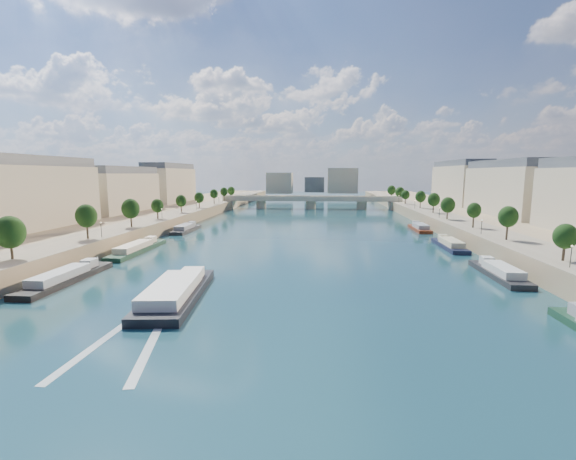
# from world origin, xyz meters

# --- Properties ---
(ground) EXTENTS (700.00, 700.00, 0.00)m
(ground) POSITION_xyz_m (0.00, 100.00, 0.00)
(ground) COLOR #0D3339
(ground) RESTS_ON ground
(quay_left) EXTENTS (44.00, 520.00, 5.00)m
(quay_left) POSITION_xyz_m (-72.00, 100.00, 2.50)
(quay_left) COLOR #9E8460
(quay_left) RESTS_ON ground
(quay_right) EXTENTS (44.00, 520.00, 5.00)m
(quay_right) POSITION_xyz_m (72.00, 100.00, 2.50)
(quay_right) COLOR #9E8460
(quay_right) RESTS_ON ground
(pave_left) EXTENTS (14.00, 520.00, 0.10)m
(pave_left) POSITION_xyz_m (-57.00, 100.00, 5.05)
(pave_left) COLOR gray
(pave_left) RESTS_ON quay_left
(pave_right) EXTENTS (14.00, 520.00, 0.10)m
(pave_right) POSITION_xyz_m (57.00, 100.00, 5.05)
(pave_right) COLOR gray
(pave_right) RESTS_ON quay_right
(trees_left) EXTENTS (4.80, 268.80, 8.26)m
(trees_left) POSITION_xyz_m (-55.00, 102.00, 10.48)
(trees_left) COLOR #382B1E
(trees_left) RESTS_ON ground
(trees_right) EXTENTS (4.80, 268.80, 8.26)m
(trees_right) POSITION_xyz_m (55.00, 110.00, 10.48)
(trees_right) COLOR #382B1E
(trees_right) RESTS_ON ground
(lamps_left) EXTENTS (0.36, 200.36, 4.28)m
(lamps_left) POSITION_xyz_m (-52.50, 90.00, 7.78)
(lamps_left) COLOR black
(lamps_left) RESTS_ON ground
(lamps_right) EXTENTS (0.36, 200.36, 4.28)m
(lamps_right) POSITION_xyz_m (52.50, 105.00, 7.78)
(lamps_right) COLOR black
(lamps_right) RESTS_ON ground
(buildings_left) EXTENTS (16.00, 226.00, 23.20)m
(buildings_left) POSITION_xyz_m (-85.00, 112.00, 16.45)
(buildings_left) COLOR #C1B794
(buildings_left) RESTS_ON ground
(buildings_right) EXTENTS (16.00, 226.00, 23.20)m
(buildings_right) POSITION_xyz_m (85.00, 112.00, 16.45)
(buildings_right) COLOR #C1B794
(buildings_right) RESTS_ON ground
(skyline) EXTENTS (79.00, 42.00, 22.00)m
(skyline) POSITION_xyz_m (3.19, 319.52, 14.66)
(skyline) COLOR #C1B794
(skyline) RESTS_ON ground
(bridge) EXTENTS (112.00, 12.00, 8.15)m
(bridge) POSITION_xyz_m (0.00, 216.91, 5.08)
(bridge) COLOR #C1B79E
(bridge) RESTS_ON ground
(tour_barge) EXTENTS (11.18, 29.46, 3.90)m
(tour_barge) POSITION_xyz_m (-18.94, 36.51, 1.10)
(tour_barge) COLOR black
(tour_barge) RESTS_ON ground
(wake) EXTENTS (10.74, 26.02, 0.04)m
(wake) POSITION_xyz_m (-18.94, 19.93, 0.02)
(wake) COLOR silver
(wake) RESTS_ON ground
(moored_barges_left) EXTENTS (5.00, 158.80, 3.60)m
(moored_barges_left) POSITION_xyz_m (-45.50, 45.35, 0.84)
(moored_barges_left) COLOR #1D2240
(moored_barges_left) RESTS_ON ground
(moored_barges_right) EXTENTS (5.00, 160.93, 3.60)m
(moored_barges_right) POSITION_xyz_m (45.50, 55.92, 0.84)
(moored_barges_right) COLOR black
(moored_barges_right) RESTS_ON ground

